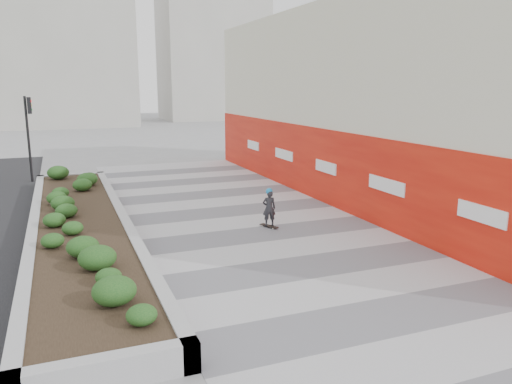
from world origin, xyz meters
The scene contains 9 objects.
ground centered at (0.00, 0.00, 0.00)m, with size 160.00×160.00×0.00m, color gray.
walkway centered at (0.00, 3.00, 0.01)m, with size 8.00×36.00×0.01m, color #A8A8AD.
building centered at (6.98, 8.98, 3.98)m, with size 6.04×24.08×8.00m.
planter centered at (-5.50, 7.00, 0.42)m, with size 3.00×18.00×0.90m.
traffic_signal_near centered at (-7.23, 17.50, 2.76)m, with size 0.33×0.28×4.20m.
distant_bldg_north_l centered at (-5.00, 55.00, 10.00)m, with size 16.00×12.00×20.00m, color #ADAAA3.
distant_bldg_north_r centered at (15.00, 60.00, 12.00)m, with size 14.00×10.00×24.00m, color #ADAAA3.
manhole_cover centered at (0.50, 3.00, 0.00)m, with size 0.44×0.44×0.01m, color #595654.
skateboarder centered at (0.45, 5.59, 0.69)m, with size 0.50×0.74×1.37m.
Camera 1 is at (-5.91, -9.30, 4.70)m, focal length 35.00 mm.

